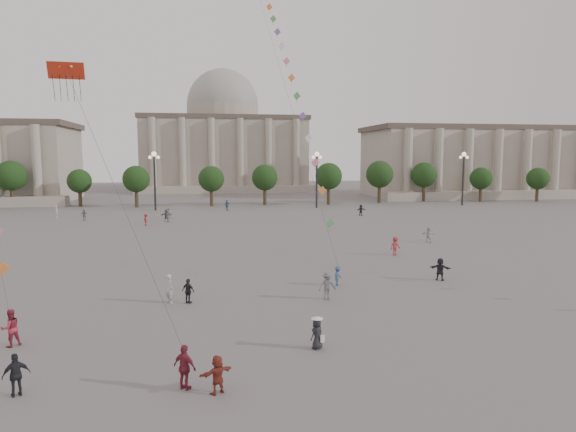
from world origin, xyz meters
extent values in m
plane|color=#5E5B58|center=(0.00, 0.00, 0.00)|extent=(360.00, 360.00, 0.00)
cube|color=#9E9284|center=(75.00, 95.00, 8.00)|extent=(80.00, 22.00, 16.00)
cube|color=#50453B|center=(75.00, 95.00, 16.60)|extent=(81.60, 22.44, 1.20)
cube|color=#9E9284|center=(75.00, 82.00, 1.00)|extent=(84.00, 4.00, 2.00)
cube|color=#9E9284|center=(0.00, 130.00, 10.00)|extent=(46.00, 30.00, 20.00)
cube|color=#50453B|center=(0.00, 130.00, 20.60)|extent=(46.92, 30.60, 1.20)
cube|color=#9E9284|center=(0.00, 113.00, 1.00)|extent=(48.30, 4.00, 2.00)
cylinder|color=#9E9284|center=(0.00, 130.00, 22.50)|extent=(21.00, 21.00, 5.00)
sphere|color=gray|center=(0.00, 130.00, 25.00)|extent=(21.00, 21.00, 21.00)
cylinder|color=#34281A|center=(-42.00, 78.00, 1.76)|extent=(0.70, 0.70, 3.52)
sphere|color=black|center=(-42.00, 78.00, 5.44)|extent=(5.12, 5.12, 5.12)
cylinder|color=#34281A|center=(-30.00, 78.00, 1.76)|extent=(0.70, 0.70, 3.52)
sphere|color=black|center=(-30.00, 78.00, 5.44)|extent=(5.12, 5.12, 5.12)
cylinder|color=#34281A|center=(-18.00, 78.00, 1.76)|extent=(0.70, 0.70, 3.52)
sphere|color=black|center=(-18.00, 78.00, 5.44)|extent=(5.12, 5.12, 5.12)
cylinder|color=#34281A|center=(-6.00, 78.00, 1.76)|extent=(0.70, 0.70, 3.52)
sphere|color=black|center=(-6.00, 78.00, 5.44)|extent=(5.12, 5.12, 5.12)
cylinder|color=#34281A|center=(6.00, 78.00, 1.76)|extent=(0.70, 0.70, 3.52)
sphere|color=black|center=(6.00, 78.00, 5.44)|extent=(5.12, 5.12, 5.12)
cylinder|color=#34281A|center=(18.00, 78.00, 1.76)|extent=(0.70, 0.70, 3.52)
sphere|color=black|center=(18.00, 78.00, 5.44)|extent=(5.12, 5.12, 5.12)
cylinder|color=#34281A|center=(30.00, 78.00, 1.76)|extent=(0.70, 0.70, 3.52)
sphere|color=black|center=(30.00, 78.00, 5.44)|extent=(5.12, 5.12, 5.12)
cylinder|color=#34281A|center=(42.00, 78.00, 1.76)|extent=(0.70, 0.70, 3.52)
sphere|color=black|center=(42.00, 78.00, 5.44)|extent=(5.12, 5.12, 5.12)
cylinder|color=#34281A|center=(54.00, 78.00, 1.76)|extent=(0.70, 0.70, 3.52)
sphere|color=black|center=(54.00, 78.00, 5.44)|extent=(5.12, 5.12, 5.12)
cylinder|color=#34281A|center=(66.00, 78.00, 1.76)|extent=(0.70, 0.70, 3.52)
sphere|color=black|center=(66.00, 78.00, 5.44)|extent=(5.12, 5.12, 5.12)
cylinder|color=#262628|center=(-15.00, 70.00, 5.00)|extent=(0.36, 0.36, 10.00)
sphere|color=#FFE5B2|center=(-15.00, 70.00, 10.20)|extent=(0.90, 0.90, 0.90)
sphere|color=#FFE5B2|center=(-15.70, 70.00, 9.60)|extent=(0.60, 0.60, 0.60)
sphere|color=#FFE5B2|center=(-14.30, 70.00, 9.60)|extent=(0.60, 0.60, 0.60)
cylinder|color=#262628|center=(15.00, 70.00, 5.00)|extent=(0.36, 0.36, 10.00)
sphere|color=#FFE5B2|center=(15.00, 70.00, 10.20)|extent=(0.90, 0.90, 0.90)
sphere|color=#FFE5B2|center=(14.30, 70.00, 9.60)|extent=(0.60, 0.60, 0.60)
sphere|color=#FFE5B2|center=(15.70, 70.00, 9.60)|extent=(0.60, 0.60, 0.60)
cylinder|color=#262628|center=(45.00, 70.00, 5.00)|extent=(0.36, 0.36, 10.00)
sphere|color=#FFE5B2|center=(45.00, 70.00, 10.20)|extent=(0.90, 0.90, 0.90)
sphere|color=#FFE5B2|center=(44.30, 70.00, 9.60)|extent=(0.60, 0.60, 0.60)
sphere|color=#FFE5B2|center=(45.70, 70.00, 9.60)|extent=(0.60, 0.60, 0.60)
imported|color=#38577E|center=(-2.18, 67.67, 0.97)|extent=(1.22, 0.99, 1.94)
imported|color=black|center=(11.72, 11.47, 0.89)|extent=(1.68, 1.30, 1.78)
imported|color=#B8B7B4|center=(-11.82, 57.28, 0.86)|extent=(1.46, 1.52, 1.73)
imported|color=#5A5B5F|center=(1.66, 7.56, 0.96)|extent=(1.31, 0.84, 1.91)
imported|color=silver|center=(18.72, 28.68, 0.90)|extent=(1.73, 0.78, 1.80)
imported|color=maroon|center=(12.08, 21.89, 0.93)|extent=(1.36, 1.05, 1.85)
imported|color=black|center=(19.33, 55.80, 0.91)|extent=(1.77, 1.09, 1.82)
imported|color=#B7B7B3|center=(-29.57, 61.02, 0.97)|extent=(0.54, 0.76, 1.94)
imported|color=slate|center=(-11.91, 52.72, 0.97)|extent=(1.85, 0.76, 1.94)
imported|color=#B2B2AE|center=(-8.84, 8.57, 0.97)|extent=(0.75, 0.84, 1.94)
imported|color=slate|center=(-24.42, 56.27, 0.85)|extent=(1.03, 0.50, 1.70)
imported|color=maroon|center=(-14.49, 48.78, 0.85)|extent=(1.07, 1.26, 1.70)
imported|color=maroon|center=(-7.44, -4.64, 0.96)|extent=(1.16, 1.07, 1.91)
imported|color=black|center=(-7.62, 8.21, 0.83)|extent=(1.02, 0.92, 1.66)
imported|color=maroon|center=(-6.12, -5.23, 0.80)|extent=(1.54, 1.12, 1.61)
imported|color=black|center=(-14.14, -4.13, 0.89)|extent=(1.13, 0.85, 1.78)
imported|color=#98293B|center=(-16.36, 1.81, 0.97)|extent=(1.20, 1.15, 1.94)
imported|color=#344D77|center=(3.36, 11.15, 0.74)|extent=(1.03, 1.10, 1.49)
imported|color=black|center=(-1.02, -1.09, 0.78)|extent=(0.91, 0.86, 1.56)
cone|color=white|center=(-1.02, -1.09, 1.62)|extent=(0.52, 0.52, 0.14)
cylinder|color=white|center=(-1.02, -1.09, 1.56)|extent=(0.60, 0.60, 0.02)
cube|color=white|center=(-0.77, -1.24, 0.55)|extent=(0.22, 0.10, 0.35)
cube|color=#B12612|center=(-14.99, 9.81, 15.09)|extent=(2.24, 0.72, 1.02)
cube|color=#17822A|center=(-15.34, 9.77, 15.34)|extent=(0.37, 0.22, 0.34)
cube|color=#1B4195|center=(-14.64, 9.77, 15.34)|extent=(0.37, 0.22, 0.34)
sphere|color=yellow|center=(-15.34, 9.73, 15.34)|extent=(0.20, 0.20, 0.20)
sphere|color=yellow|center=(-14.64, 9.73, 15.34)|extent=(0.20, 0.20, 0.20)
cylinder|color=#3F3F3F|center=(-11.22, 2.59, 8.35)|extent=(0.02, 0.02, 21.16)
cube|color=orange|center=(-17.30, 3.83, 3.67)|extent=(0.76, 0.25, 0.76)
cylinder|color=#3F3F3F|center=(1.06, 35.67, 25.50)|extent=(0.02, 0.02, 68.77)
cube|color=#479A52|center=(3.18, 13.04, 4.51)|extent=(0.76, 0.25, 0.76)
cube|color=orange|center=(3.00, 14.93, 6.92)|extent=(0.76, 0.25, 0.76)
cube|color=pink|center=(2.83, 16.81, 9.16)|extent=(0.76, 0.25, 0.76)
cube|color=silver|center=(2.65, 18.70, 11.28)|extent=(0.76, 0.25, 0.76)
cube|color=#7A51A2|center=(2.47, 20.58, 13.32)|extent=(0.76, 0.25, 0.76)
cube|color=#479A52|center=(2.30, 22.47, 15.30)|extent=(0.76, 0.25, 0.76)
cube|color=orange|center=(2.12, 24.36, 17.23)|extent=(0.76, 0.25, 0.76)
cube|color=pink|center=(1.94, 26.24, 19.12)|extent=(0.76, 0.25, 0.76)
cube|color=silver|center=(1.77, 28.13, 20.98)|extent=(0.76, 0.25, 0.76)
cube|color=#7A51A2|center=(1.59, 30.01, 22.80)|extent=(0.76, 0.25, 0.76)
cube|color=#479A52|center=(1.41, 31.90, 24.60)|extent=(0.76, 0.25, 0.76)
cube|color=orange|center=(1.24, 33.79, 26.37)|extent=(0.76, 0.25, 0.76)
camera|label=1|loc=(-6.61, -25.46, 9.61)|focal=32.00mm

